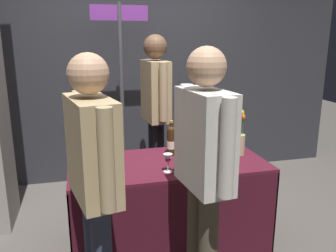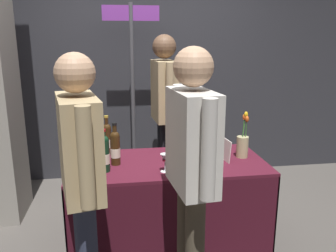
% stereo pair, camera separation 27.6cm
% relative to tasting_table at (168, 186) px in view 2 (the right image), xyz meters
% --- Properties ---
extents(ground_plane, '(12.00, 12.00, 0.00)m').
position_rel_tasting_table_xyz_m(ground_plane, '(0.00, 0.00, -0.51)').
color(ground_plane, '#514C47').
extents(back_partition, '(5.29, 0.12, 3.16)m').
position_rel_tasting_table_xyz_m(back_partition, '(0.00, 1.62, 1.07)').
color(back_partition, '#2D2D33').
rests_on(back_partition, ground_plane).
extents(tasting_table, '(1.58, 0.77, 0.73)m').
position_rel_tasting_table_xyz_m(tasting_table, '(0.00, 0.00, 0.00)').
color(tasting_table, '#4C1423').
rests_on(tasting_table, ground_plane).
extents(featured_wine_bottle, '(0.07, 0.07, 0.33)m').
position_rel_tasting_table_xyz_m(featured_wine_bottle, '(-0.50, -0.14, 0.36)').
color(featured_wine_bottle, black).
rests_on(featured_wine_bottle, tasting_table).
extents(display_bottle_0, '(0.08, 0.08, 0.35)m').
position_rel_tasting_table_xyz_m(display_bottle_0, '(0.46, 0.16, 0.37)').
color(display_bottle_0, black).
rests_on(display_bottle_0, tasting_table).
extents(display_bottle_1, '(0.08, 0.08, 0.31)m').
position_rel_tasting_table_xyz_m(display_bottle_1, '(0.23, 0.03, 0.35)').
color(display_bottle_1, '#192333').
rests_on(display_bottle_1, tasting_table).
extents(display_bottle_2, '(0.08, 0.08, 0.30)m').
position_rel_tasting_table_xyz_m(display_bottle_2, '(0.07, 0.17, 0.35)').
color(display_bottle_2, '#38230F').
rests_on(display_bottle_2, tasting_table).
extents(display_bottle_3, '(0.08, 0.08, 0.34)m').
position_rel_tasting_table_xyz_m(display_bottle_3, '(-0.42, -0.00, 0.36)').
color(display_bottle_3, '#38230F').
rests_on(display_bottle_3, tasting_table).
extents(display_bottle_4, '(0.08, 0.08, 0.34)m').
position_rel_tasting_table_xyz_m(display_bottle_4, '(-0.49, 0.27, 0.36)').
color(display_bottle_4, '#38230F').
rests_on(display_bottle_4, tasting_table).
extents(display_bottle_5, '(0.07, 0.07, 0.35)m').
position_rel_tasting_table_xyz_m(display_bottle_5, '(-0.68, -0.09, 0.36)').
color(display_bottle_5, black).
rests_on(display_bottle_5, tasting_table).
extents(wine_glass_near_vendor, '(0.07, 0.07, 0.14)m').
position_rel_tasting_table_xyz_m(wine_glass_near_vendor, '(-0.05, -0.21, 0.32)').
color(wine_glass_near_vendor, silver).
rests_on(wine_glass_near_vendor, tasting_table).
extents(wine_glass_mid, '(0.07, 0.07, 0.13)m').
position_rel_tasting_table_xyz_m(wine_glass_mid, '(0.06, -0.18, 0.31)').
color(wine_glass_mid, silver).
rests_on(wine_glass_mid, tasting_table).
extents(flower_vase, '(0.10, 0.10, 0.39)m').
position_rel_tasting_table_xyz_m(flower_vase, '(0.64, 0.03, 0.33)').
color(flower_vase, tan).
rests_on(flower_vase, tasting_table).
extents(brochure_stand, '(0.04, 0.16, 0.18)m').
position_rel_tasting_table_xyz_m(brochure_stand, '(0.47, -0.04, 0.31)').
color(brochure_stand, silver).
rests_on(brochure_stand, tasting_table).
extents(vendor_presenter, '(0.24, 0.58, 1.74)m').
position_rel_tasting_table_xyz_m(vendor_presenter, '(0.09, 0.87, 0.54)').
color(vendor_presenter, black).
rests_on(vendor_presenter, ground_plane).
extents(taster_foreground_right, '(0.26, 0.61, 1.67)m').
position_rel_tasting_table_xyz_m(taster_foreground_right, '(0.03, -0.74, 0.50)').
color(taster_foreground_right, '#4C4233').
rests_on(taster_foreground_right, ground_plane).
extents(taster_foreground_left, '(0.30, 0.64, 1.64)m').
position_rel_tasting_table_xyz_m(taster_foreground_left, '(-0.61, -0.70, 0.48)').
color(taster_foreground_left, '#2D3347').
rests_on(taster_foreground_left, ground_plane).
extents(booth_signpost, '(0.60, 0.04, 2.06)m').
position_rel_tasting_table_xyz_m(booth_signpost, '(-0.22, 1.18, 0.77)').
color(booth_signpost, '#47474C').
rests_on(booth_signpost, ground_plane).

